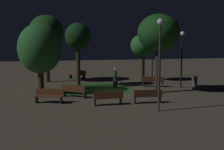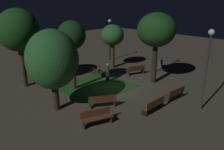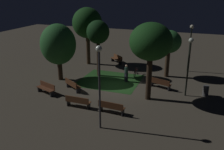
# 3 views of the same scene
# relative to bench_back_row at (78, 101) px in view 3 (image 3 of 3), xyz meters

# --- Properties ---
(ground_plane) EXTENTS (60.00, 60.00, 0.00)m
(ground_plane) POSITION_rel_bench_back_row_xyz_m (1.26, 4.47, -0.48)
(ground_plane) COLOR #4C4438
(grass_lawn) EXTENTS (5.36, 4.85, 0.01)m
(grass_lawn) POSITION_rel_bench_back_row_xyz_m (0.23, 5.80, -0.48)
(grass_lawn) COLOR #23511E
(grass_lawn) RESTS_ON ground
(bench_back_row) EXTENTS (1.80, 0.48, 0.88)m
(bench_back_row) POSITION_rel_bench_back_row_xyz_m (0.00, 0.00, 0.00)
(bench_back_row) COLOR brown
(bench_back_row) RESTS_ON ground
(bench_path_side) EXTENTS (1.83, 0.59, 0.88)m
(bench_path_side) POSITION_rel_bench_back_row_xyz_m (2.51, 0.00, 0.00)
(bench_path_side) COLOR #512D19
(bench_path_side) RESTS_ON ground
(bench_by_lamp) EXTENTS (1.78, 1.36, 0.88)m
(bench_by_lamp) POSITION_rel_bench_back_row_xyz_m (-1.90, 2.65, 0.00)
(bench_by_lamp) COLOR #512D19
(bench_by_lamp) RESTS_ON ground
(bench_front_left) EXTENTS (1.86, 1.02, 0.88)m
(bench_front_left) POSITION_rel_bench_back_row_xyz_m (4.85, 5.51, 0.00)
(bench_front_left) COLOR #422314
(bench_front_left) RESTS_ON ground
(bench_lawn_edge) EXTENTS (1.69, 1.53, 0.88)m
(bench_lawn_edge) POSITION_rel_bench_back_row_xyz_m (-1.00, 11.33, 0.00)
(bench_lawn_edge) COLOR brown
(bench_lawn_edge) RESTS_ON ground
(bench_corner) EXTENTS (1.86, 1.04, 0.88)m
(bench_corner) POSITION_rel_bench_back_row_xyz_m (-3.52, 1.33, 0.00)
(bench_corner) COLOR brown
(bench_corner) RESTS_ON ground
(tree_lawn_side) EXTENTS (3.15, 3.15, 5.11)m
(tree_lawn_side) POSITION_rel_bench_back_row_xyz_m (-4.17, 4.53, 2.80)
(tree_lawn_side) COLOR #38281C
(tree_lawn_side) RESTS_ON ground
(tree_back_left) EXTENTS (3.07, 3.07, 5.79)m
(tree_back_left) POSITION_rel_bench_back_row_xyz_m (4.33, 3.13, 3.90)
(tree_back_left) COLOR #2D2116
(tree_back_left) RESTS_ON ground
(tree_left_canopy) EXTENTS (3.16, 3.16, 6.13)m
(tree_left_canopy) POSITION_rel_bench_back_row_xyz_m (-3.86, 9.92, 3.98)
(tree_left_canopy) COLOR #423021
(tree_left_canopy) RESTS_ON ground
(tree_tall_center) EXTENTS (2.10, 2.10, 5.29)m
(tree_tall_center) POSITION_rel_bench_back_row_xyz_m (-1.26, 6.70, 3.64)
(tree_tall_center) COLOR #38281C
(tree_tall_center) RESTS_ON ground
(tree_right_canopy) EXTENTS (2.28, 2.28, 4.43)m
(tree_right_canopy) POSITION_rel_bench_back_row_xyz_m (4.91, 8.70, 2.81)
(tree_right_canopy) COLOR #423021
(tree_right_canopy) RESTS_ON ground
(lamp_post_path_center) EXTENTS (0.36, 0.36, 4.58)m
(lamp_post_path_center) POSITION_rel_bench_back_row_xyz_m (6.97, 4.74, 2.63)
(lamp_post_path_center) COLOR black
(lamp_post_path_center) RESTS_ON ground
(lamp_post_near_wall) EXTENTS (0.36, 0.36, 4.69)m
(lamp_post_near_wall) POSITION_rel_bench_back_row_xyz_m (6.69, 10.99, 2.69)
(lamp_post_near_wall) COLOR black
(lamp_post_near_wall) RESTS_ON ground
(lamp_post_plaza_east) EXTENTS (0.36, 0.36, 5.09)m
(lamp_post_plaza_east) POSITION_rel_bench_back_row_xyz_m (2.50, -1.91, 2.92)
(lamp_post_plaza_east) COLOR #333338
(lamp_post_plaza_east) RESTS_ON ground
(trash_bin) EXTENTS (0.45, 0.45, 0.85)m
(trash_bin) POSITION_rel_bench_back_row_xyz_m (8.44, 5.23, -0.06)
(trash_bin) COLOR #4C4C4C
(trash_bin) RESTS_ON ground
(bicycle) EXTENTS (0.11, 1.75, 0.93)m
(bicycle) POSITION_rel_bench_back_row_xyz_m (2.14, 7.91, -0.14)
(bicycle) COLOR black
(bicycle) RESTS_ON ground
(pedestrian) EXTENTS (0.34, 0.33, 1.61)m
(pedestrian) POSITION_rel_bench_back_row_xyz_m (1.71, 6.03, 0.37)
(pedestrian) COLOR black
(pedestrian) RESTS_ON ground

